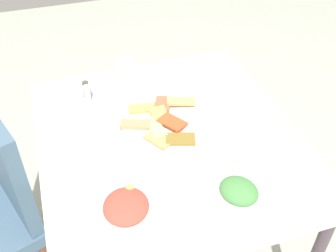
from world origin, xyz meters
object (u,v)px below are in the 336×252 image
salad_plate_greens (239,192)px  salad_plate_rice (126,207)px  spoon (191,84)px  condiment_caddy (87,96)px  pide_platter (165,122)px  dining_table (168,152)px  drinking_glass (125,70)px  paper_napkin (194,84)px  fork (198,82)px  soda_can (163,78)px

salad_plate_greens → salad_plate_rice: bearing=81.5°
spoon → condiment_caddy: condiment_caddy is taller
pide_platter → condiment_caddy: size_ratio=3.22×
dining_table → salad_plate_rice: 0.38m
drinking_glass → spoon: drinking_glass is taller
paper_napkin → spoon: spoon is taller
salad_plate_rice → fork: salad_plate_rice is taller
pide_platter → paper_napkin: pide_platter is taller
condiment_caddy → paper_napkin: bearing=-92.4°
pide_platter → fork: bearing=-44.9°
spoon → salad_plate_rice: bearing=164.7°
fork → salad_plate_rice: bearing=160.3°
salad_plate_greens → soda_can: size_ratio=1.84×
soda_can → condiment_caddy: size_ratio=1.10×
fork → condiment_caddy: 0.48m
dining_table → soda_can: size_ratio=8.54×
condiment_caddy → salad_plate_rice: bearing=-177.9°
salad_plate_rice → drinking_glass: 0.72m
condiment_caddy → pide_platter: bearing=-133.2°
salad_plate_rice → condiment_caddy: 0.60m
salad_plate_rice → condiment_caddy: bearing=2.1°
pide_platter → paper_napkin: size_ratio=3.11×
salad_plate_rice → soda_can: soda_can is taller
pide_platter → salad_plate_greens: size_ratio=1.58×
salad_plate_greens → paper_napkin: (0.64, -0.09, -0.02)m
paper_napkin → spoon: (0.00, 0.02, 0.00)m
dining_table → spoon: 0.37m
salad_plate_rice → drinking_glass: size_ratio=2.26×
salad_plate_rice → condiment_caddy: size_ratio=2.09×
condiment_caddy → drinking_glass: bearing=-60.6°
paper_napkin → dining_table: bearing=144.2°
spoon → salad_plate_greens: bearing=-165.4°
soda_can → paper_napkin: soda_can is taller
drinking_glass → condiment_caddy: size_ratio=0.92×
pide_platter → fork: (0.22, -0.22, -0.01)m
drinking_glass → condiment_caddy: bearing=119.4°
dining_table → soda_can: soda_can is taller
pide_platter → condiment_caddy: bearing=46.8°
soda_can → fork: size_ratio=0.71×
condiment_caddy → fork: bearing=-92.3°
paper_napkin → fork: (0.00, -0.02, 0.00)m
paper_napkin → fork: bearing=-90.0°
salad_plate_greens → pide_platter: bearing=16.0°
drinking_glass → spoon: bearing=-114.9°
dining_table → soda_can: bearing=-13.7°
salad_plate_rice → spoon: (0.58, -0.42, -0.01)m
soda_can → spoon: 0.14m
dining_table → condiment_caddy: condiment_caddy is taller
fork → condiment_caddy: condiment_caddy is taller
salad_plate_greens → salad_plate_rice: (0.05, 0.35, -0.00)m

